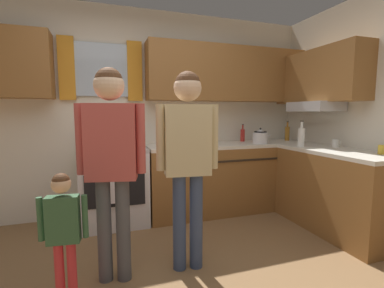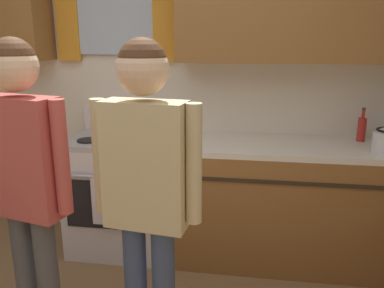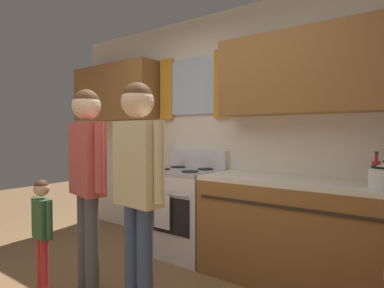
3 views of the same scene
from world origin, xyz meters
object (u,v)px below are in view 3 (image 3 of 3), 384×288
at_px(stove_oven, 184,210).
at_px(adult_holding_child, 87,166).
at_px(small_child, 42,222).
at_px(adult_in_plaid, 138,172).
at_px(bottle_sauce_red, 376,171).

relative_size(stove_oven, adult_holding_child, 0.67).
bearing_deg(small_child, adult_in_plaid, 10.88).
height_order(bottle_sauce_red, small_child, bottle_sauce_red).
bearing_deg(stove_oven, adult_in_plaid, -65.76).
relative_size(adult_holding_child, adult_in_plaid, 1.00).
relative_size(bottle_sauce_red, adult_holding_child, 0.15).
bearing_deg(bottle_sauce_red, adult_holding_child, -144.11).
height_order(bottle_sauce_red, adult_holding_child, adult_holding_child).
xyz_separation_m(adult_holding_child, adult_in_plaid, (0.59, -0.02, -0.00)).
bearing_deg(adult_holding_child, stove_oven, 87.23).
distance_m(bottle_sauce_red, small_child, 2.68).
bearing_deg(bottle_sauce_red, adult_in_plaid, -132.63).
bearing_deg(small_child, bottle_sauce_red, 35.25).
xyz_separation_m(stove_oven, small_child, (-0.38, -1.37, 0.11)).
distance_m(bottle_sauce_red, adult_holding_child, 2.26).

